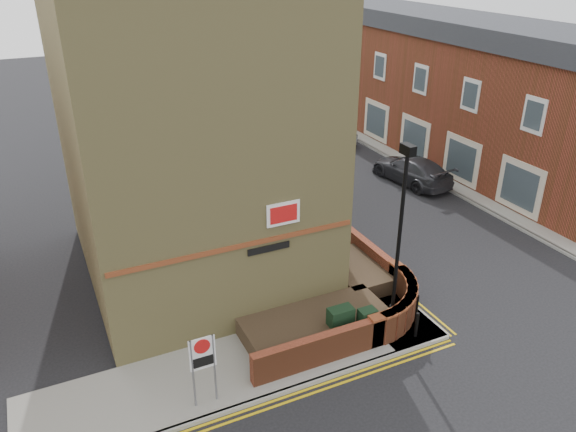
# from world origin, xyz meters

# --- Properties ---
(ground) EXTENTS (120.00, 120.00, 0.00)m
(ground) POSITION_xyz_m (0.00, 0.00, 0.00)
(ground) COLOR black
(ground) RESTS_ON ground
(pavement_corner) EXTENTS (13.00, 3.00, 0.12)m
(pavement_corner) POSITION_xyz_m (-3.50, 1.50, 0.06)
(pavement_corner) COLOR gray
(pavement_corner) RESTS_ON ground
(pavement_main) EXTENTS (2.00, 32.00, 0.12)m
(pavement_main) POSITION_xyz_m (2.00, 16.00, 0.06)
(pavement_main) COLOR gray
(pavement_main) RESTS_ON ground
(pavement_far) EXTENTS (4.00, 40.00, 0.12)m
(pavement_far) POSITION_xyz_m (13.00, 13.00, 0.06)
(pavement_far) COLOR gray
(pavement_far) RESTS_ON ground
(kerb_side) EXTENTS (13.00, 0.15, 0.12)m
(kerb_side) POSITION_xyz_m (-3.50, 0.00, 0.06)
(kerb_side) COLOR gray
(kerb_side) RESTS_ON ground
(kerb_main_near) EXTENTS (0.15, 32.00, 0.12)m
(kerb_main_near) POSITION_xyz_m (3.00, 16.00, 0.06)
(kerb_main_near) COLOR gray
(kerb_main_near) RESTS_ON ground
(kerb_main_far) EXTENTS (0.15, 40.00, 0.12)m
(kerb_main_far) POSITION_xyz_m (11.00, 13.00, 0.06)
(kerb_main_far) COLOR gray
(kerb_main_far) RESTS_ON ground
(yellow_lines_side) EXTENTS (13.00, 0.28, 0.01)m
(yellow_lines_side) POSITION_xyz_m (-3.50, -0.25, 0.01)
(yellow_lines_side) COLOR gold
(yellow_lines_side) RESTS_ON ground
(yellow_lines_main) EXTENTS (0.28, 32.00, 0.01)m
(yellow_lines_main) POSITION_xyz_m (3.25, 16.00, 0.01)
(yellow_lines_main) COLOR gold
(yellow_lines_main) RESTS_ON ground
(corner_building) EXTENTS (8.95, 10.40, 13.60)m
(corner_building) POSITION_xyz_m (-2.84, 8.00, 6.23)
(corner_building) COLOR #9E8F54
(corner_building) RESTS_ON ground
(garden_wall) EXTENTS (6.80, 6.00, 1.20)m
(garden_wall) POSITION_xyz_m (0.00, 2.50, 0.00)
(garden_wall) COLOR brown
(garden_wall) RESTS_ON ground
(lamppost) EXTENTS (0.25, 0.50, 6.30)m
(lamppost) POSITION_xyz_m (1.60, 1.20, 3.34)
(lamppost) COLOR black
(lamppost) RESTS_ON pavement_corner
(utility_cabinet_large) EXTENTS (0.80, 0.45, 1.20)m
(utility_cabinet_large) POSITION_xyz_m (-0.30, 1.30, 0.72)
(utility_cabinet_large) COLOR black
(utility_cabinet_large) RESTS_ON pavement_corner
(utility_cabinet_small) EXTENTS (0.55, 0.40, 1.10)m
(utility_cabinet_small) POSITION_xyz_m (0.50, 1.00, 0.67)
(utility_cabinet_small) COLOR black
(utility_cabinet_small) RESTS_ON pavement_corner
(bollard_near) EXTENTS (0.11, 0.11, 0.90)m
(bollard_near) POSITION_xyz_m (2.00, 0.40, 0.57)
(bollard_near) COLOR black
(bollard_near) RESTS_ON pavement_corner
(bollard_far) EXTENTS (0.11, 0.11, 0.90)m
(bollard_far) POSITION_xyz_m (2.60, 1.20, 0.57)
(bollard_far) COLOR black
(bollard_far) RESTS_ON pavement_corner
(zone_sign) EXTENTS (0.72, 0.07, 2.20)m
(zone_sign) POSITION_xyz_m (-5.00, 0.50, 1.64)
(zone_sign) COLOR slate
(zone_sign) RESTS_ON pavement_corner
(far_terrace) EXTENTS (5.40, 30.40, 8.00)m
(far_terrace) POSITION_xyz_m (14.50, 17.00, 4.04)
(far_terrace) COLOR brown
(far_terrace) RESTS_ON ground
(far_terrace_cream) EXTENTS (5.40, 12.40, 8.00)m
(far_terrace_cream) POSITION_xyz_m (14.50, 38.00, 4.05)
(far_terrace_cream) COLOR beige
(far_terrace_cream) RESTS_ON ground
(tree_near) EXTENTS (3.64, 3.65, 6.70)m
(tree_near) POSITION_xyz_m (2.00, 14.05, 4.70)
(tree_near) COLOR #382B1E
(tree_near) RESTS_ON pavement_main
(tree_mid) EXTENTS (4.03, 4.03, 7.42)m
(tree_mid) POSITION_xyz_m (2.00, 22.05, 5.20)
(tree_mid) COLOR #382B1E
(tree_mid) RESTS_ON pavement_main
(tree_far) EXTENTS (3.81, 3.81, 7.00)m
(tree_far) POSITION_xyz_m (2.00, 30.05, 4.91)
(tree_far) COLOR #382B1E
(tree_far) RESTS_ON pavement_main
(traffic_light_assembly) EXTENTS (0.20, 0.16, 4.20)m
(traffic_light_assembly) POSITION_xyz_m (2.40, 25.00, 2.78)
(traffic_light_assembly) COLOR black
(traffic_light_assembly) RESTS_ON pavement_main
(silver_car_near) EXTENTS (1.45, 3.92, 1.28)m
(silver_car_near) POSITION_xyz_m (3.96, 12.34, 0.64)
(silver_car_near) COLOR #ACB0B4
(silver_car_near) RESTS_ON ground
(red_car_main) EXTENTS (2.76, 4.58, 1.19)m
(red_car_main) POSITION_xyz_m (5.00, 16.99, 0.60)
(red_car_main) COLOR maroon
(red_car_main) RESTS_ON ground
(grey_car_far) EXTENTS (2.52, 5.08, 1.42)m
(grey_car_far) POSITION_xyz_m (9.91, 11.37, 0.71)
(grey_car_far) COLOR #2D2E32
(grey_car_far) RESTS_ON ground
(silver_car_far) EXTENTS (2.58, 3.89, 1.23)m
(silver_car_far) POSITION_xyz_m (9.31, 19.06, 0.62)
(silver_car_far) COLOR #B4B8BC
(silver_car_far) RESTS_ON ground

